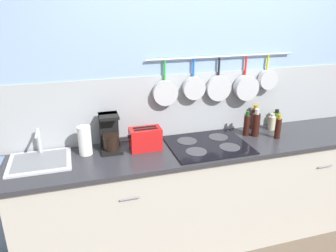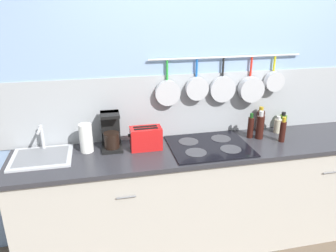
# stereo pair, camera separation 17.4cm
# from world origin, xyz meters

# --- Properties ---
(ground_plane) EXTENTS (12.00, 12.00, 0.00)m
(ground_plane) POSITION_xyz_m (0.00, 0.00, 0.00)
(ground_plane) COLOR brown
(wall_back) EXTENTS (7.20, 0.16, 2.60)m
(wall_back) POSITION_xyz_m (0.00, 0.33, 1.28)
(wall_back) COLOR #84A3CC
(wall_back) RESTS_ON ground_plane
(cabinet_base) EXTENTS (3.34, 0.56, 0.90)m
(cabinet_base) POSITION_xyz_m (0.00, -0.00, 0.45)
(cabinet_base) COLOR #B7B2A8
(cabinet_base) RESTS_ON ground_plane
(countertop) EXTENTS (3.38, 0.58, 0.03)m
(countertop) POSITION_xyz_m (0.00, 0.00, 0.92)
(countertop) COLOR #2D2D33
(countertop) RESTS_ON cabinet_base
(sink_basin) EXTENTS (0.44, 0.38, 0.21)m
(sink_basin) POSITION_xyz_m (-1.43, 0.09, 0.96)
(sink_basin) COLOR #B7BABF
(sink_basin) RESTS_ON countertop
(paper_towel_roll) EXTENTS (0.10, 0.10, 0.23)m
(paper_towel_roll) POSITION_xyz_m (-1.09, 0.13, 1.05)
(paper_towel_roll) COLOR white
(paper_towel_roll) RESTS_ON countertop
(coffee_maker) EXTENTS (0.16, 0.21, 0.29)m
(coffee_maker) POSITION_xyz_m (-0.90, 0.17, 1.06)
(coffee_maker) COLOR black
(coffee_maker) RESTS_ON countertop
(toaster) EXTENTS (0.26, 0.14, 0.18)m
(toaster) POSITION_xyz_m (-0.63, 0.08, 1.03)
(toaster) COLOR red
(toaster) RESTS_ON countertop
(cooktop) EXTENTS (0.64, 0.54, 0.01)m
(cooktop) POSITION_xyz_m (-0.12, 0.01, 0.94)
(cooktop) COLOR black
(cooktop) RESTS_ON countertop
(bottle_olive_oil) EXTENTS (0.05, 0.05, 0.22)m
(bottle_olive_oil) POSITION_xyz_m (0.28, 0.11, 1.04)
(bottle_olive_oil) COLOR #33140F
(bottle_olive_oil) RESTS_ON countertop
(bottle_hot_sauce) EXTENTS (0.07, 0.07, 0.25)m
(bottle_hot_sauce) POSITION_xyz_m (0.35, 0.08, 1.05)
(bottle_hot_sauce) COLOR #33140F
(bottle_hot_sauce) RESTS_ON countertop
(bottle_sesame_oil) EXTENTS (0.07, 0.07, 0.23)m
(bottle_sesame_oil) POSITION_xyz_m (0.43, 0.23, 1.04)
(bottle_sesame_oil) COLOR #33140F
(bottle_sesame_oil) RESTS_ON countertop
(bottle_dish_soap) EXTENTS (0.05, 0.05, 0.21)m
(bottle_dish_soap) POSITION_xyz_m (0.51, -0.03, 1.03)
(bottle_dish_soap) COLOR #33140F
(bottle_dish_soap) RESTS_ON countertop
(bottle_vinegar) EXTENTS (0.06, 0.06, 0.15)m
(bottle_vinegar) POSITION_xyz_m (0.58, 0.17, 1.00)
(bottle_vinegar) COLOR #BFB799
(bottle_vinegar) RESTS_ON countertop
(bottle_cooking_wine) EXTENTS (0.07, 0.07, 0.17)m
(bottle_cooking_wine) POSITION_xyz_m (0.65, 0.22, 1.01)
(bottle_cooking_wine) COLOR #4C721E
(bottle_cooking_wine) RESTS_ON countertop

